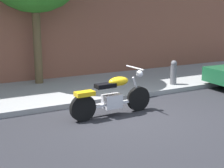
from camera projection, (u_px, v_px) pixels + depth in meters
ground_plane at (127, 117)px, 7.80m from camera, size 60.00×60.00×0.00m
sidewalk at (80, 89)px, 10.23m from camera, size 25.41×3.20×0.14m
motorcycle at (112, 97)px, 7.80m from camera, size 2.14×0.70×1.11m
fire_hydrant at (173, 75)px, 10.45m from camera, size 0.20×0.20×0.91m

